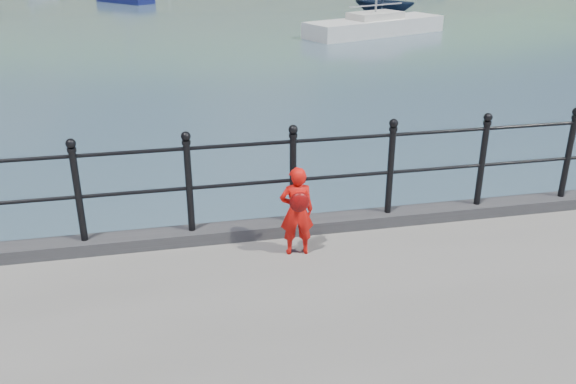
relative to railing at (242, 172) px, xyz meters
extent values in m
plane|color=#2D4251|center=(0.00, 0.15, -1.82)|extent=(600.00, 600.00, 0.00)
cube|color=#28282B|center=(0.00, 0.00, -0.75)|extent=(60.00, 0.30, 0.15)
cylinder|color=black|center=(0.00, 0.00, -0.15)|extent=(18.00, 0.04, 0.04)
cylinder|color=black|center=(0.00, 0.00, 0.32)|extent=(18.00, 0.04, 0.04)
cylinder|color=black|center=(-1.80, 0.00, -0.15)|extent=(0.08, 0.08, 1.05)
sphere|color=black|center=(-1.80, 0.00, 0.47)|extent=(0.11, 0.11, 0.11)
cylinder|color=black|center=(-0.60, 0.00, -0.15)|extent=(0.08, 0.08, 1.05)
sphere|color=black|center=(-0.60, 0.00, 0.47)|extent=(0.11, 0.11, 0.11)
cylinder|color=black|center=(0.60, 0.00, -0.15)|extent=(0.08, 0.08, 1.05)
sphere|color=black|center=(0.60, 0.00, 0.47)|extent=(0.11, 0.11, 0.11)
cylinder|color=black|center=(1.80, 0.00, -0.15)|extent=(0.08, 0.08, 1.05)
sphere|color=black|center=(1.80, 0.00, 0.47)|extent=(0.11, 0.11, 0.11)
cylinder|color=black|center=(3.00, 0.00, -0.15)|extent=(0.08, 0.08, 1.05)
sphere|color=black|center=(3.00, 0.00, 0.47)|extent=(0.11, 0.11, 0.11)
cylinder|color=black|center=(4.20, 0.00, -0.15)|extent=(0.08, 0.08, 1.05)
ellipsoid|color=#333A21|center=(20.00, 195.15, -17.22)|extent=(400.00, 100.00, 88.00)
ellipsoid|color=#387026|center=(60.00, 255.15, -29.12)|extent=(600.00, 180.00, 156.00)
imported|color=red|center=(0.53, -0.52, -0.31)|extent=(0.40, 0.28, 1.03)
ellipsoid|color=red|center=(0.53, -0.65, -0.14)|extent=(0.22, 0.11, 0.23)
imported|color=black|center=(11.43, 26.26, -0.97)|extent=(4.26, 4.14, 1.71)
cube|color=silver|center=(8.96, 20.74, -1.57)|extent=(7.13, 4.38, 0.90)
cube|color=beige|center=(8.96, 20.74, -1.07)|extent=(2.75, 2.15, 0.50)
cylinder|color=#A5A5A8|center=(8.96, 20.74, -0.52)|extent=(2.91, 1.23, 0.06)
camera|label=1|loc=(-0.81, -6.43, 2.52)|focal=38.00mm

